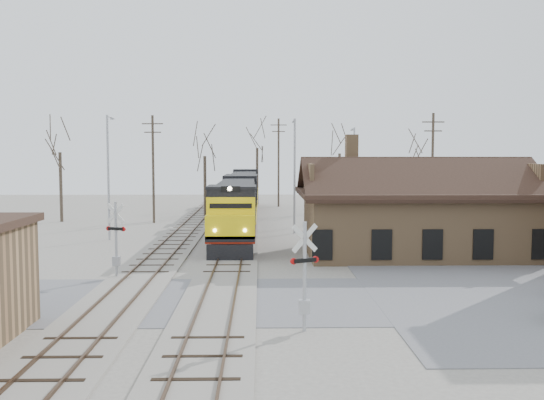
# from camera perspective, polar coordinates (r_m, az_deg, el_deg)

# --- Properties ---
(ground) EXTENTS (140.00, 140.00, 0.00)m
(ground) POSITION_cam_1_polar(r_m,az_deg,el_deg) (27.99, -4.98, -9.36)
(ground) COLOR #9F998F
(ground) RESTS_ON ground
(road) EXTENTS (60.00, 9.00, 0.03)m
(road) POSITION_cam_1_polar(r_m,az_deg,el_deg) (27.99, -4.98, -9.33)
(road) COLOR slate
(road) RESTS_ON ground
(track_main) EXTENTS (3.40, 90.00, 0.24)m
(track_main) POSITION_cam_1_polar(r_m,az_deg,el_deg) (42.68, -3.61, -4.46)
(track_main) COLOR #9F998F
(track_main) RESTS_ON ground
(track_siding) EXTENTS (3.40, 90.00, 0.24)m
(track_siding) POSITION_cam_1_polar(r_m,az_deg,el_deg) (43.11, -9.62, -4.43)
(track_siding) COLOR #9F998F
(track_siding) RESTS_ON ground
(depot) EXTENTS (15.20, 9.31, 7.90)m
(depot) POSITION_cam_1_polar(r_m,az_deg,el_deg) (40.63, 13.33, -1.70)
(depot) COLOR #9A764F
(depot) RESTS_ON ground
(locomotive_lead) EXTENTS (3.09, 20.70, 4.60)m
(locomotive_lead) POSITION_cam_1_polar(r_m,az_deg,el_deg) (46.68, -3.40, -0.79)
(locomotive_lead) COLOR black
(locomotive_lead) RESTS_ON ground
(locomotive_trailing) EXTENTS (3.09, 20.70, 4.35)m
(locomotive_trailing) POSITION_cam_1_polar(r_m,az_deg,el_deg) (67.58, -2.68, 0.83)
(locomotive_trailing) COLOR black
(locomotive_trailing) RESTS_ON ground
(crossbuck_near) EXTENTS (1.11, 0.55, 4.13)m
(crossbuck_near) POSITION_cam_1_polar(r_m,az_deg,el_deg) (22.81, 3.08, -7.55)
(crossbuck_near) COLOR #A5A8AD
(crossbuck_near) RESTS_ON ground
(crossbuck_far) EXTENTS (1.13, 0.48, 4.10)m
(crossbuck_far) POSITION_cam_1_polar(r_m,az_deg,el_deg) (33.25, -14.45, -3.91)
(crossbuck_far) COLOR #A5A8AD
(crossbuck_far) RESTS_ON ground
(streetlight_a) EXTENTS (0.25, 2.04, 9.55)m
(streetlight_a) POSITION_cam_1_polar(r_m,az_deg,el_deg) (48.00, -15.13, 2.68)
(streetlight_a) COLOR #A5A8AD
(streetlight_a) RESTS_ON ground
(streetlight_b) EXTENTS (0.25, 2.04, 9.49)m
(streetlight_b) POSITION_cam_1_polar(r_m,az_deg,el_deg) (50.17, 2.13, 2.86)
(streetlight_b) COLOR #A5A8AD
(streetlight_b) RESTS_ON ground
(streetlight_c) EXTENTS (0.25, 2.04, 9.20)m
(streetlight_c) POSITION_cam_1_polar(r_m,az_deg,el_deg) (61.11, 7.70, 2.97)
(streetlight_c) COLOR #A5A8AD
(streetlight_c) RESTS_ON ground
(utility_pole_a) EXTENTS (2.00, 0.24, 10.23)m
(utility_pole_a) POSITION_cam_1_polar(r_m,az_deg,el_deg) (58.65, -11.12, 3.07)
(utility_pole_a) COLOR #382D23
(utility_pole_a) RESTS_ON ground
(utility_pole_b) EXTENTS (2.00, 0.24, 10.91)m
(utility_pole_b) POSITION_cam_1_polar(r_m,az_deg,el_deg) (75.08, 0.62, 3.70)
(utility_pole_b) COLOR #382D23
(utility_pole_b) RESTS_ON ground
(utility_pole_c) EXTENTS (2.00, 0.24, 10.25)m
(utility_pole_c) POSITION_cam_1_polar(r_m,az_deg,el_deg) (56.59, 14.85, 2.96)
(utility_pole_c) COLOR #382D23
(utility_pole_c) RESTS_ON ground
(tree_a) EXTENTS (4.50, 4.50, 11.02)m
(tree_a) POSITION_cam_1_polar(r_m,az_deg,el_deg) (62.01, -19.36, 5.29)
(tree_a) COLOR #382D23
(tree_a) RESTS_ON ground
(tree_b) EXTENTS (4.24, 4.24, 10.38)m
(tree_b) POSITION_cam_1_polar(r_m,az_deg,el_deg) (63.92, -6.36, 5.07)
(tree_b) COLOR #382D23
(tree_b) RESTS_ON ground
(tree_c) EXTENTS (4.89, 4.89, 11.97)m
(tree_c) POSITION_cam_1_polar(r_m,az_deg,el_deg) (77.41, -1.41, 5.82)
(tree_c) COLOR #382D23
(tree_c) RESTS_ON ground
(tree_d) EXTENTS (4.42, 4.42, 10.82)m
(tree_d) POSITION_cam_1_polar(r_m,az_deg,el_deg) (70.50, 6.39, 5.26)
(tree_d) COLOR #382D23
(tree_d) RESTS_ON ground
(tree_e) EXTENTS (3.80, 3.80, 9.31)m
(tree_e) POSITION_cam_1_polar(r_m,az_deg,el_deg) (69.15, 13.52, 4.29)
(tree_e) COLOR #382D23
(tree_e) RESTS_ON ground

